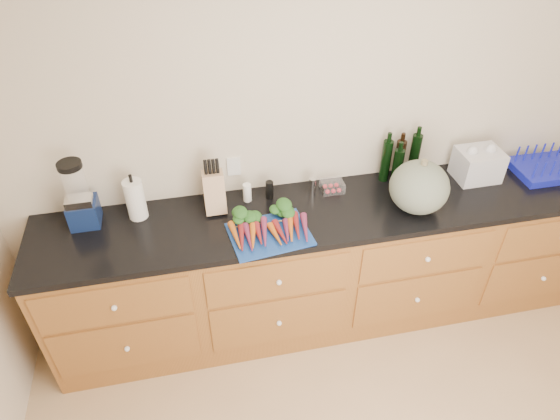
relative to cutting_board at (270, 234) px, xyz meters
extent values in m
cube|color=beige|center=(0.47, 0.48, 0.35)|extent=(4.10, 0.05, 2.60)
cube|color=brown|center=(0.47, 0.16, -0.50)|extent=(3.60, 0.60, 0.90)
cube|color=brown|center=(-0.88, -0.15, -0.23)|extent=(0.82, 0.01, 0.28)
sphere|color=white|center=(-0.88, -0.16, -0.23)|extent=(0.03, 0.03, 0.03)
cube|color=brown|center=(-0.88, -0.15, -0.59)|extent=(0.82, 0.01, 0.38)
sphere|color=white|center=(-0.88, -0.16, -0.59)|extent=(0.03, 0.03, 0.03)
cube|color=brown|center=(0.02, -0.15, -0.23)|extent=(0.82, 0.01, 0.28)
sphere|color=white|center=(0.02, -0.16, -0.23)|extent=(0.03, 0.03, 0.03)
cube|color=brown|center=(0.02, -0.15, -0.59)|extent=(0.82, 0.01, 0.38)
sphere|color=white|center=(0.02, -0.16, -0.59)|extent=(0.03, 0.03, 0.03)
cube|color=brown|center=(0.92, -0.15, -0.23)|extent=(0.82, 0.01, 0.28)
sphere|color=white|center=(0.92, -0.16, -0.23)|extent=(0.03, 0.03, 0.03)
cube|color=brown|center=(0.92, -0.15, -0.59)|extent=(0.82, 0.01, 0.38)
sphere|color=white|center=(0.92, -0.16, -0.59)|extent=(0.03, 0.03, 0.03)
cube|color=brown|center=(1.82, -0.15, -0.59)|extent=(0.82, 0.01, 0.38)
sphere|color=white|center=(1.82, -0.16, -0.59)|extent=(0.03, 0.03, 0.03)
cube|color=black|center=(0.47, 0.16, -0.03)|extent=(3.64, 0.62, 0.04)
cube|color=navy|center=(0.00, 0.00, 0.00)|extent=(0.48, 0.38, 0.01)
cone|color=#CA5E17|center=(-0.19, -0.02, 0.03)|extent=(0.04, 0.20, 0.04)
cone|color=maroon|center=(-0.16, -0.02, 0.03)|extent=(0.04, 0.20, 0.04)
cone|color=#782548|center=(-0.13, -0.02, 0.03)|extent=(0.04, 0.20, 0.04)
cone|color=#CA5E17|center=(-0.09, -0.02, 0.03)|extent=(0.04, 0.20, 0.04)
cone|color=maroon|center=(-0.06, -0.02, 0.03)|extent=(0.04, 0.20, 0.04)
cone|color=#782548|center=(-0.03, -0.02, 0.03)|extent=(0.04, 0.20, 0.04)
ellipsoid|color=#1C541E|center=(-0.11, 0.13, 0.04)|extent=(0.20, 0.12, 0.06)
cone|color=#CA5E17|center=(0.03, -0.02, 0.03)|extent=(0.04, 0.20, 0.04)
cone|color=maroon|center=(0.06, -0.02, 0.03)|extent=(0.04, 0.20, 0.04)
cone|color=#782548|center=(0.09, -0.02, 0.03)|extent=(0.04, 0.20, 0.04)
cone|color=#CA5E17|center=(0.13, -0.02, 0.03)|extent=(0.04, 0.20, 0.04)
cone|color=maroon|center=(0.16, -0.02, 0.03)|extent=(0.04, 0.20, 0.04)
cone|color=#782548|center=(0.19, -0.02, 0.03)|extent=(0.04, 0.20, 0.04)
ellipsoid|color=#1C541E|center=(0.11, 0.13, 0.04)|extent=(0.20, 0.12, 0.06)
ellipsoid|color=#546050|center=(0.89, 0.06, 0.15)|extent=(0.34, 0.34, 0.31)
cube|color=#101F4B|center=(-1.01, 0.32, 0.07)|extent=(0.16, 0.16, 0.15)
cube|color=silver|center=(-1.01, 0.29, 0.17)|extent=(0.14, 0.10, 0.05)
cylinder|color=white|center=(-1.01, 0.32, 0.27)|extent=(0.12, 0.12, 0.21)
cylinder|color=black|center=(-1.01, 0.32, 0.39)|extent=(0.13, 0.13, 0.03)
cylinder|color=white|center=(-0.72, 0.32, 0.12)|extent=(0.11, 0.11, 0.25)
cube|color=tan|center=(-0.27, 0.30, 0.12)|extent=(0.12, 0.12, 0.24)
cylinder|color=white|center=(-0.07, 0.34, 0.05)|extent=(0.05, 0.05, 0.12)
cylinder|color=black|center=(0.07, 0.34, 0.05)|extent=(0.05, 0.05, 0.12)
cylinder|color=silver|center=(0.33, 0.34, 0.04)|extent=(0.04, 0.04, 0.10)
cube|color=white|center=(0.46, 0.33, 0.03)|extent=(0.14, 0.11, 0.06)
cylinder|color=black|center=(0.82, 0.38, 0.14)|extent=(0.06, 0.06, 0.28)
cylinder|color=black|center=(0.91, 0.39, 0.13)|extent=(0.06, 0.06, 0.26)
cylinder|color=black|center=(1.00, 0.38, 0.14)|extent=(0.06, 0.06, 0.30)
cylinder|color=black|center=(0.87, 0.32, 0.12)|extent=(0.06, 0.06, 0.24)
cube|color=#131AAC|center=(1.87, 0.24, 0.02)|extent=(0.39, 0.31, 0.05)
camera|label=1|loc=(-0.37, -2.05, 1.85)|focal=32.00mm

